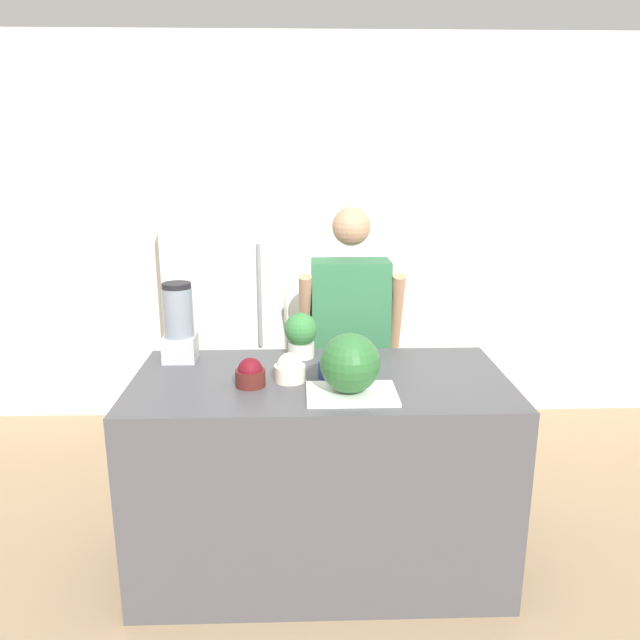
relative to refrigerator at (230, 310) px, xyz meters
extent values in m
plane|color=tan|center=(0.54, -1.76, -0.87)|extent=(14.00, 14.00, 0.00)
cube|color=white|center=(0.54, 0.38, 0.43)|extent=(8.00, 0.06, 2.60)
cube|color=#4C4C51|center=(0.54, -1.36, -0.42)|extent=(1.63, 0.81, 0.91)
cube|color=white|center=(0.00, 0.00, 0.00)|extent=(0.71, 0.66, 1.74)
cylinder|color=gray|center=(0.21, -0.35, 0.17)|extent=(0.02, 0.02, 0.61)
cube|color=#333338|center=(0.72, -0.60, -0.49)|extent=(0.32, 0.18, 0.76)
cube|color=#337247|center=(0.72, -0.60, 0.16)|extent=(0.42, 0.22, 0.54)
sphere|color=tan|center=(0.72, -0.60, 0.61)|extent=(0.21, 0.21, 0.21)
cylinder|color=tan|center=(0.48, -0.64, 0.15)|extent=(0.07, 0.22, 0.45)
cylinder|color=tan|center=(0.97, -0.64, 0.15)|extent=(0.07, 0.22, 0.45)
cube|color=white|center=(0.66, -1.56, 0.05)|extent=(0.36, 0.26, 0.01)
sphere|color=#2D6B33|center=(0.65, -1.55, 0.18)|extent=(0.24, 0.24, 0.24)
cylinder|color=#511E19|center=(0.24, -1.44, 0.08)|extent=(0.13, 0.13, 0.07)
sphere|color=maroon|center=(0.24, -1.44, 0.11)|extent=(0.10, 0.10, 0.10)
cylinder|color=beige|center=(0.40, -1.39, 0.08)|extent=(0.13, 0.13, 0.07)
sphere|color=white|center=(0.40, -1.39, 0.11)|extent=(0.11, 0.11, 0.11)
cylinder|color=navy|center=(0.58, -1.35, 0.08)|extent=(0.11, 0.11, 0.07)
cube|color=#B7B7BC|center=(-0.11, -1.10, 0.10)|extent=(0.15, 0.15, 0.12)
cylinder|color=gray|center=(-0.11, -1.10, 0.27)|extent=(0.14, 0.14, 0.23)
cylinder|color=black|center=(-0.11, -1.10, 0.40)|extent=(0.13, 0.13, 0.02)
cylinder|color=beige|center=(0.45, -1.07, 0.08)|extent=(0.13, 0.13, 0.07)
sphere|color=#387F3D|center=(0.45, -1.07, 0.18)|extent=(0.16, 0.16, 0.16)
camera|label=1|loc=(0.45, -3.90, 1.00)|focal=35.00mm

